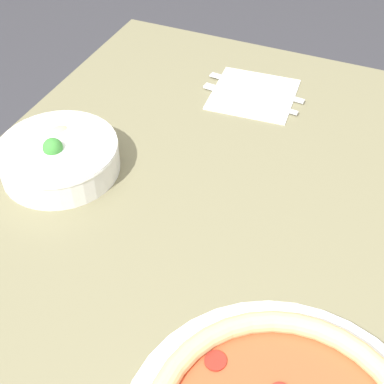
# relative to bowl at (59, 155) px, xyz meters

# --- Properties ---
(dining_table) EXTENTS (1.26, 0.86, 0.75)m
(dining_table) POSITION_rel_bowl_xyz_m (-0.10, -0.28, -0.14)
(dining_table) COLOR #706B4C
(dining_table) RESTS_ON ground_plane
(bowl) EXTENTS (0.20, 0.20, 0.07)m
(bowl) POSITION_rel_bowl_xyz_m (0.00, 0.00, 0.00)
(bowl) COLOR white
(bowl) RESTS_ON dining_table
(napkin) EXTENTS (0.17, 0.17, 0.00)m
(napkin) POSITION_rel_bowl_xyz_m (0.33, -0.22, -0.03)
(napkin) COLOR white
(napkin) RESTS_ON dining_table
(fork) EXTENTS (0.03, 0.20, 0.00)m
(fork) POSITION_rel_bowl_xyz_m (0.31, -0.22, -0.02)
(fork) COLOR silver
(fork) RESTS_ON napkin
(knife) EXTENTS (0.03, 0.20, 0.01)m
(knife) POSITION_rel_bowl_xyz_m (0.35, -0.23, -0.02)
(knife) COLOR silver
(knife) RESTS_ON napkin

